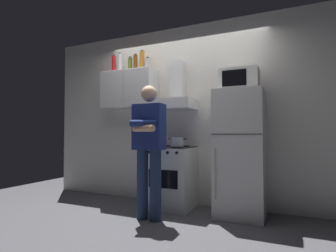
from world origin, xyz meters
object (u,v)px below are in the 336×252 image
(stove_oven, at_px, (172,177))
(bottle_canister_steel, at_px, (148,64))
(range_hood, at_px, (175,97))
(bottle_liquor_amber, at_px, (142,61))
(upper_cabinet, at_px, (129,90))
(microwave, at_px, (240,80))
(bottle_soda_red, at_px, (114,64))
(bottle_beer_brown, at_px, (135,63))
(person_standing, at_px, (149,146))
(refrigerator, at_px, (240,153))
(cooking_pot, at_px, (177,142))
(bottle_vodka_clear, at_px, (120,63))
(bottle_olive_oil, at_px, (130,65))

(stove_oven, bearing_deg, bottle_canister_steel, 164.93)
(range_hood, bearing_deg, bottle_liquor_amber, 178.06)
(bottle_liquor_amber, bearing_deg, upper_cabinet, -174.69)
(range_hood, bearing_deg, bottle_canister_steel, -179.86)
(upper_cabinet, bearing_deg, microwave, -3.48)
(bottle_soda_red, xyz_separation_m, bottle_beer_brown, (0.39, 0.04, -0.01))
(bottle_liquor_amber, bearing_deg, person_standing, -55.01)
(upper_cabinet, relative_size, refrigerator, 0.56)
(upper_cabinet, bearing_deg, bottle_canister_steel, 0.03)
(upper_cabinet, distance_m, cooking_pot, 1.26)
(stove_oven, relative_size, range_hood, 1.17)
(upper_cabinet, distance_m, bottle_beer_brown, 0.44)
(bottle_soda_red, bearing_deg, bottle_liquor_amber, 4.16)
(bottle_beer_brown, bearing_deg, bottle_liquor_amber, -1.54)
(refrigerator, height_order, bottle_canister_steel, bottle_canister_steel)
(range_hood, bearing_deg, bottle_soda_red, -179.06)
(bottle_vodka_clear, height_order, bottle_soda_red, bottle_vodka_clear)
(bottle_liquor_amber, distance_m, bottle_soda_red, 0.52)
(microwave, xyz_separation_m, bottle_beer_brown, (-1.65, 0.13, 0.44))
(cooking_pot, bearing_deg, upper_cabinet, 165.27)
(refrigerator, xyz_separation_m, bottle_beer_brown, (-1.65, 0.15, 1.38))
(microwave, distance_m, person_standing, 1.45)
(person_standing, relative_size, bottle_beer_brown, 5.91)
(refrigerator, xyz_separation_m, microwave, (-0.00, 0.02, 0.94))
(stove_oven, relative_size, bottle_canister_steel, 4.60)
(refrigerator, distance_m, bottle_soda_red, 2.47)
(bottle_vodka_clear, bearing_deg, refrigerator, -2.83)
(refrigerator, bearing_deg, bottle_canister_steel, 174.96)
(microwave, height_order, bottle_soda_red, bottle_soda_red)
(cooking_pot, relative_size, bottle_beer_brown, 0.99)
(stove_oven, xyz_separation_m, range_hood, (0.00, 0.13, 1.16))
(upper_cabinet, height_order, refrigerator, upper_cabinet)
(cooking_pot, bearing_deg, range_hood, 117.88)
(bottle_beer_brown, bearing_deg, cooking_pot, -17.94)
(microwave, distance_m, bottle_olive_oil, 1.79)
(range_hood, height_order, cooking_pot, range_hood)
(refrigerator, distance_m, bottle_canister_steel, 1.95)
(stove_oven, relative_size, refrigerator, 0.55)
(microwave, relative_size, bottle_vodka_clear, 1.54)
(refrigerator, bearing_deg, cooking_pot, -171.68)
(bottle_soda_red, relative_size, bottle_olive_oil, 1.24)
(refrigerator, bearing_deg, bottle_soda_red, 176.97)
(upper_cabinet, bearing_deg, bottle_liquor_amber, 5.31)
(bottle_vodka_clear, bearing_deg, bottle_beer_brown, 11.74)
(stove_oven, distance_m, cooking_pot, 0.53)
(stove_oven, height_order, bottle_beer_brown, bottle_beer_brown)
(refrigerator, height_order, bottle_vodka_clear, bottle_vodka_clear)
(stove_oven, bearing_deg, upper_cabinet, 171.10)
(bottle_soda_red, relative_size, bottle_beer_brown, 1.07)
(cooking_pot, distance_m, bottle_vodka_clear, 1.68)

